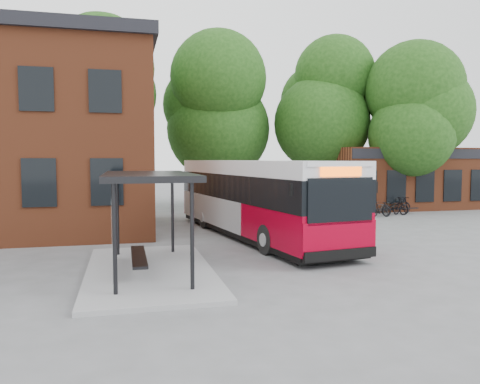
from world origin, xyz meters
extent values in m
plane|color=#5C5C5E|center=(0.00, 0.00, 0.00)|extent=(100.00, 100.00, 0.00)
imported|color=black|center=(6.70, 10.64, 0.49)|extent=(1.85, 0.65, 0.97)
imported|color=black|center=(8.29, 9.96, 0.46)|extent=(1.57, 0.60, 0.92)
imported|color=black|center=(8.47, 10.07, 0.41)|extent=(1.65, 1.10, 0.82)
imported|color=black|center=(8.80, 9.06, 0.44)|extent=(1.51, 0.55, 0.89)
imported|color=black|center=(10.03, 9.54, 0.50)|extent=(1.99, 0.92, 1.01)
imported|color=#28251E|center=(10.50, 10.88, 0.43)|extent=(1.72, 1.07, 0.85)
imported|color=black|center=(10.85, 10.12, 0.52)|extent=(1.79, 1.14, 1.04)
camera|label=1|loc=(-5.16, -14.42, 3.25)|focal=35.00mm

